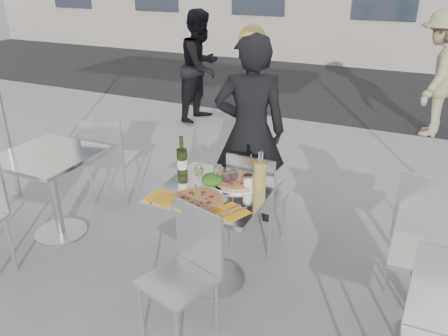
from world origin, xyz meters
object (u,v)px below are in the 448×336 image
at_px(wineglass_red_a, 227,178).
at_px(napkin_left, 162,197).
at_px(wine_bottle, 182,161).
at_px(woman_diner, 250,132).
at_px(pedestrian_a, 201,66).
at_px(side_chair_rfar, 432,228).
at_px(napkin_right, 231,211).
at_px(salad_plate, 212,181).
at_px(sugar_shaker, 248,182).
at_px(wineglass_white_b, 218,170).
at_px(pizza_far, 236,181).
at_px(wineglass_red_b, 233,176).
at_px(chair_far, 255,194).
at_px(side_chair_lfar, 108,154).
at_px(main_table, 215,217).
at_px(chair_near, 188,264).
at_px(pedestrian_b, 438,74).
at_px(side_table_left, 52,177).
at_px(wineglass_white_a, 199,171).
at_px(pizza_near, 197,200).
at_px(carafe, 260,176).

distance_m(wineglass_red_a, napkin_left, 0.44).
bearing_deg(napkin_left, wine_bottle, 102.46).
distance_m(woman_diner, pedestrian_a, 3.04).
height_order(side_chair_rfar, napkin_right, side_chair_rfar).
xyz_separation_m(woman_diner, salad_plate, (0.09, -0.90, -0.05)).
bearing_deg(sugar_shaker, woman_diner, 111.34).
distance_m(wineglass_white_b, napkin_left, 0.42).
xyz_separation_m(sugar_shaker, wineglass_white_b, (-0.21, -0.03, 0.06)).
bearing_deg(pizza_far, wineglass_red_b, -77.09).
xyz_separation_m(chair_far, pedestrian_a, (-2.01, 2.90, 0.31)).
xyz_separation_m(side_chair_lfar, woman_diner, (1.31, 0.30, 0.32)).
xyz_separation_m(pizza_far, napkin_right, (0.13, -0.38, -0.01)).
relative_size(side_chair_lfar, side_chair_rfar, 0.91).
bearing_deg(salad_plate, main_table, -51.23).
height_order(side_chair_lfar, wineglass_red_a, wineglass_red_a).
bearing_deg(wineglass_red_b, side_chair_rfar, 17.56).
bearing_deg(chair_near, pedestrian_b, 91.84).
height_order(side_table_left, wineglass_red_b, wineglass_red_b).
bearing_deg(wineglass_white_a, pedestrian_b, 71.44).
height_order(side_table_left, napkin_left, napkin_left).
xyz_separation_m(pizza_far, salad_plate, (-0.13, -0.11, 0.02)).
relative_size(side_table_left, pizza_near, 2.23).
relative_size(main_table, wineglass_red_a, 4.76).
relative_size(chair_far, pizza_near, 2.53).
bearing_deg(wineglass_red_a, pizza_near, -120.50).
xyz_separation_m(chair_far, chair_near, (-0.04, -0.99, -0.01)).
height_order(pizza_near, wine_bottle, wine_bottle).
height_order(side_chair_lfar, pizza_far, side_chair_lfar).
bearing_deg(wineglass_red_a, pedestrian_a, 120.49).
bearing_deg(side_table_left, wineglass_red_a, 0.05).
xyz_separation_m(chair_far, pizza_near, (-0.12, -0.70, 0.26)).
relative_size(side_chair_rfar, wineglass_red_a, 6.08).
bearing_deg(side_chair_lfar, wineglass_red_b, 143.90).
relative_size(side_chair_lfar, pedestrian_b, 0.52).
xyz_separation_m(pizza_near, wineglass_red_a, (0.12, 0.20, 0.10)).
distance_m(wineglass_white_a, wineglass_white_b, 0.13).
bearing_deg(side_chair_lfar, wineglass_red_a, 142.37).
bearing_deg(pizza_far, side_chair_lfar, 162.39).
bearing_deg(pizza_near, side_table_left, 172.47).
bearing_deg(wineglass_white_a, napkin_right, -33.97).
xyz_separation_m(pizza_far, wineglass_red_b, (0.03, -0.12, 0.09)).
xyz_separation_m(pedestrian_b, napkin_left, (-1.53, -4.40, -0.08)).
xyz_separation_m(woman_diner, napkin_right, (0.35, -1.17, -0.08)).
bearing_deg(main_table, carafe, 18.66).
distance_m(sugar_shaker, napkin_left, 0.58).
bearing_deg(sugar_shaker, chair_far, 104.38).
bearing_deg(main_table, chair_near, -82.94).
xyz_separation_m(main_table, woman_diner, (-0.13, 0.95, 0.29)).
relative_size(side_table_left, sugar_shaker, 7.01).
distance_m(woman_diner, salad_plate, 0.90).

